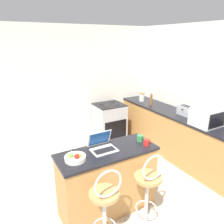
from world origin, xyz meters
The scene contains 15 objects.
wall_back centered at (0.00, 2.78, 1.30)m, with size 12.00×0.06×2.60m.
breakfast_bar centered at (-0.30, 0.58, 0.46)m, with size 1.33×0.53×0.93m.
counter_right centered at (1.64, 1.12, 0.46)m, with size 0.60×3.28×0.93m.
bar_stool_near centered at (-0.60, 0.08, 0.50)m, with size 0.40×0.40×1.06m.
bar_stool_far centered at (0.01, 0.08, 0.50)m, with size 0.40×0.40×1.06m.
laptop centered at (-0.33, 0.66, 0.98)m, with size 0.33×0.28×0.23m.
microwave centered at (1.62, 0.54, 1.08)m, with size 0.54×0.40×0.30m.
toaster centered at (1.68, 1.07, 1.02)m, with size 0.19×0.31×0.18m.
stove_range centered at (0.77, 2.44, 0.46)m, with size 0.63×0.58×0.93m.
storage_jar centered at (1.57, 2.31, 1.02)m, with size 0.12×0.12×0.19m.
mug_green centered at (0.25, 0.60, 0.97)m, with size 0.10×0.08×0.09m.
pepper_mill centered at (1.54, 1.93, 1.05)m, with size 0.06×0.06×0.26m.
fruit_bowl centered at (-0.74, 0.56, 0.96)m, with size 0.26×0.26×0.11m.
mug_red centered at (0.25, 0.45, 0.97)m, with size 0.10×0.08×0.09m.
wine_glass_short centered at (-0.73, 0.74, 1.02)m, with size 0.07×0.07×0.14m.
Camera 1 is at (-1.50, -1.65, 2.31)m, focal length 35.00 mm.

